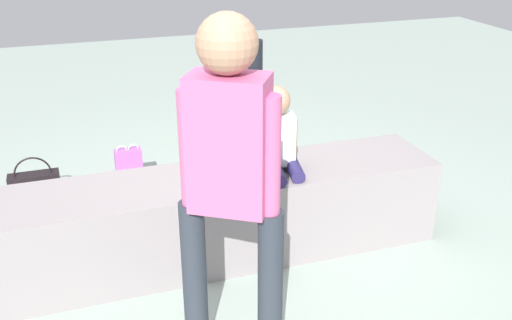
{
  "coord_description": "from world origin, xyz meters",
  "views": [
    {
      "loc": [
        -0.76,
        -2.82,
        1.89
      ],
      "look_at": [
        0.06,
        -0.39,
        0.75
      ],
      "focal_mm": 41.25,
      "sensor_mm": 36.0,
      "label": 1
    }
  ],
  "objects_px": {
    "cake_plate": "(216,175)",
    "party_cup_red": "(313,170)",
    "child_seated": "(277,135)",
    "gift_bag": "(129,168)",
    "handbag_black_leather": "(35,188)",
    "adult_standing": "(230,166)",
    "water_bottle_near_gift": "(212,150)",
    "cake_box_white": "(88,220)"
  },
  "relations": [
    {
      "from": "adult_standing",
      "to": "cake_plate",
      "type": "xyz_separation_m",
      "value": [
        0.13,
        0.75,
        -0.4
      ]
    },
    {
      "from": "adult_standing",
      "to": "water_bottle_near_gift",
      "type": "bearing_deg",
      "value": 77.98
    },
    {
      "from": "child_seated",
      "to": "water_bottle_near_gift",
      "type": "distance_m",
      "value": 1.47
    },
    {
      "from": "water_bottle_near_gift",
      "to": "party_cup_red",
      "type": "distance_m",
      "value": 0.82
    },
    {
      "from": "adult_standing",
      "to": "cake_plate",
      "type": "height_order",
      "value": "adult_standing"
    },
    {
      "from": "party_cup_red",
      "to": "handbag_black_leather",
      "type": "xyz_separation_m",
      "value": [
        -1.94,
        0.22,
        0.06
      ]
    },
    {
      "from": "water_bottle_near_gift",
      "to": "cake_box_white",
      "type": "distance_m",
      "value": 1.25
    },
    {
      "from": "party_cup_red",
      "to": "handbag_black_leather",
      "type": "distance_m",
      "value": 1.95
    },
    {
      "from": "child_seated",
      "to": "water_bottle_near_gift",
      "type": "xyz_separation_m",
      "value": [
        -0.04,
        1.33,
        -0.62
      ]
    },
    {
      "from": "child_seated",
      "to": "gift_bag",
      "type": "relative_size",
      "value": 1.51
    },
    {
      "from": "party_cup_red",
      "to": "cake_box_white",
      "type": "bearing_deg",
      "value": -171.97
    },
    {
      "from": "cake_plate",
      "to": "party_cup_red",
      "type": "xyz_separation_m",
      "value": [
        0.94,
        0.8,
        -0.46
      ]
    },
    {
      "from": "gift_bag",
      "to": "water_bottle_near_gift",
      "type": "distance_m",
      "value": 0.71
    },
    {
      "from": "party_cup_red",
      "to": "adult_standing",
      "type": "bearing_deg",
      "value": -124.75
    },
    {
      "from": "gift_bag",
      "to": "handbag_black_leather",
      "type": "distance_m",
      "value": 0.64
    },
    {
      "from": "water_bottle_near_gift",
      "to": "cake_box_white",
      "type": "bearing_deg",
      "value": -142.76
    },
    {
      "from": "adult_standing",
      "to": "cake_plate",
      "type": "distance_m",
      "value": 0.86
    },
    {
      "from": "handbag_black_leather",
      "to": "child_seated",
      "type": "bearing_deg",
      "value": -37.41
    },
    {
      "from": "gift_bag",
      "to": "handbag_black_leather",
      "type": "bearing_deg",
      "value": -173.85
    },
    {
      "from": "water_bottle_near_gift",
      "to": "handbag_black_leather",
      "type": "xyz_separation_m",
      "value": [
        -1.3,
        -0.3,
        0.02
      ]
    },
    {
      "from": "cake_box_white",
      "to": "gift_bag",
      "type": "bearing_deg",
      "value": 57.76
    },
    {
      "from": "party_cup_red",
      "to": "gift_bag",
      "type": "bearing_deg",
      "value": 167.34
    },
    {
      "from": "water_bottle_near_gift",
      "to": "party_cup_red",
      "type": "height_order",
      "value": "water_bottle_near_gift"
    },
    {
      "from": "adult_standing",
      "to": "water_bottle_near_gift",
      "type": "distance_m",
      "value": 2.28
    },
    {
      "from": "cake_box_white",
      "to": "handbag_black_leather",
      "type": "bearing_deg",
      "value": 124.2
    },
    {
      "from": "adult_standing",
      "to": "party_cup_red",
      "type": "bearing_deg",
      "value": 55.25
    },
    {
      "from": "handbag_black_leather",
      "to": "cake_box_white",
      "type": "bearing_deg",
      "value": -55.8
    },
    {
      "from": "adult_standing",
      "to": "water_bottle_near_gift",
      "type": "xyz_separation_m",
      "value": [
        0.44,
        2.08,
        -0.82
      ]
    },
    {
      "from": "cake_plate",
      "to": "party_cup_red",
      "type": "distance_m",
      "value": 1.32
    },
    {
      "from": "gift_bag",
      "to": "water_bottle_near_gift",
      "type": "relative_size",
      "value": 1.51
    },
    {
      "from": "water_bottle_near_gift",
      "to": "party_cup_red",
      "type": "relative_size",
      "value": 1.81
    },
    {
      "from": "water_bottle_near_gift",
      "to": "handbag_black_leather",
      "type": "distance_m",
      "value": 1.34
    },
    {
      "from": "cake_plate",
      "to": "cake_box_white",
      "type": "xyz_separation_m",
      "value": [
        -0.69,
        0.57,
        -0.46
      ]
    },
    {
      "from": "party_cup_red",
      "to": "handbag_black_leather",
      "type": "bearing_deg",
      "value": 173.42
    },
    {
      "from": "cake_box_white",
      "to": "handbag_black_leather",
      "type": "distance_m",
      "value": 0.55
    },
    {
      "from": "gift_bag",
      "to": "cake_box_white",
      "type": "height_order",
      "value": "gift_bag"
    },
    {
      "from": "water_bottle_near_gift",
      "to": "cake_box_white",
      "type": "xyz_separation_m",
      "value": [
        -0.99,
        -0.76,
        -0.04
      ]
    },
    {
      "from": "child_seated",
      "to": "cake_box_white",
      "type": "bearing_deg",
      "value": 150.98
    },
    {
      "from": "cake_plate",
      "to": "handbag_black_leather",
      "type": "distance_m",
      "value": 1.48
    },
    {
      "from": "child_seated",
      "to": "adult_standing",
      "type": "xyz_separation_m",
      "value": [
        -0.48,
        -0.75,
        0.21
      ]
    },
    {
      "from": "cake_plate",
      "to": "handbag_black_leather",
      "type": "height_order",
      "value": "cake_plate"
    },
    {
      "from": "cake_plate",
      "to": "water_bottle_near_gift",
      "type": "height_order",
      "value": "cake_plate"
    }
  ]
}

